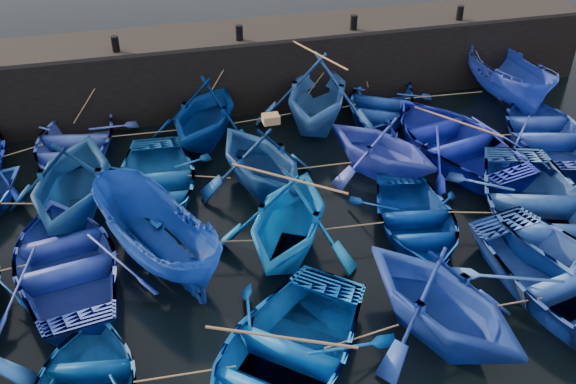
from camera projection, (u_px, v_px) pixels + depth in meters
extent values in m
plane|color=black|center=(322.00, 290.00, 15.06)|extent=(120.00, 120.00, 0.00)
cube|color=black|center=(236.00, 68.00, 22.79)|extent=(26.00, 2.50, 2.50)
cube|color=black|center=(235.00, 33.00, 22.05)|extent=(26.00, 2.50, 0.12)
cylinder|color=black|center=(115.00, 44.00, 20.32)|extent=(0.24, 0.24, 0.50)
cylinder|color=black|center=(239.00, 33.00, 21.16)|extent=(0.24, 0.24, 0.50)
cylinder|color=black|center=(354.00, 22.00, 21.99)|extent=(0.24, 0.24, 0.50)
cylinder|color=black|center=(460.00, 13.00, 22.83)|extent=(0.24, 0.24, 0.50)
imported|color=blue|center=(73.00, 142.00, 19.87)|extent=(4.50, 5.58, 1.03)
imported|color=navy|center=(204.00, 112.00, 20.32)|extent=(5.07, 5.30, 2.17)
imported|color=#285FAF|center=(317.00, 91.00, 21.19)|extent=(5.67, 6.01, 2.51)
imported|color=navy|center=(380.00, 103.00, 22.19)|extent=(5.26, 5.71, 0.97)
imported|color=blue|center=(507.00, 79.00, 22.76)|extent=(1.88, 4.94, 1.91)
imported|color=navy|center=(72.00, 178.00, 16.86)|extent=(4.83, 5.32, 2.41)
imported|color=#105396|center=(156.00, 182.00, 18.04)|extent=(3.73, 4.98, 0.98)
imported|color=navy|center=(261.00, 158.00, 17.99)|extent=(4.56, 4.93, 2.15)
imported|color=#2A3EC0|center=(382.00, 145.00, 18.73)|extent=(4.77, 4.94, 1.99)
imported|color=#0F1C97|center=(454.00, 139.00, 19.88)|extent=(5.15, 6.38, 1.17)
imported|color=#2343AB|center=(546.00, 131.00, 20.42)|extent=(4.80, 5.85, 1.06)
imported|color=#253CAC|center=(66.00, 259.00, 15.18)|extent=(4.38, 5.58, 1.05)
imported|color=#113B98|center=(155.00, 237.00, 15.30)|extent=(3.65, 4.91, 1.79)
imported|color=blue|center=(288.00, 217.00, 15.62)|extent=(5.15, 5.38, 2.19)
imported|color=navy|center=(416.00, 220.00, 16.60)|extent=(3.75, 4.76, 0.89)
imported|color=#234F95|center=(536.00, 207.00, 16.85)|extent=(5.67, 6.73, 1.19)
imported|color=#044EB5|center=(281.00, 357.00, 12.67)|extent=(6.26, 6.39, 1.08)
imported|color=#183BA4|center=(441.00, 298.00, 13.26)|extent=(4.96, 5.27, 2.21)
cube|color=olive|center=(271.00, 119.00, 17.38)|extent=(0.45, 0.36, 0.24)
cylinder|color=tan|center=(18.00, 152.00, 19.29)|extent=(1.39, 0.60, 0.04)
cylinder|color=tan|center=(140.00, 134.00, 20.23)|extent=(2.31, 0.14, 0.04)
cylinder|color=tan|center=(262.00, 118.00, 21.10)|extent=(2.01, 0.24, 0.04)
cylinder|color=tan|center=(349.00, 106.00, 21.87)|extent=(0.53, 0.14, 0.04)
cylinder|color=tan|center=(444.00, 95.00, 22.57)|extent=(2.91, 0.21, 0.04)
cylinder|color=tan|center=(16.00, 204.00, 17.05)|extent=(1.31, 0.39, 0.04)
cylinder|color=tan|center=(117.00, 189.00, 17.62)|extent=(0.37, 0.44, 0.04)
cylinder|color=tan|center=(209.00, 177.00, 18.15)|extent=(1.18, 0.47, 0.04)
cylinder|color=tan|center=(322.00, 166.00, 18.63)|extent=(1.80, 0.10, 0.04)
cylinder|color=tan|center=(418.00, 149.00, 19.44)|extent=(0.84, 0.50, 0.04)
cylinder|color=tan|center=(501.00, 135.00, 20.16)|extent=(1.33, 0.22, 0.04)
cylinder|color=tan|center=(12.00, 268.00, 14.88)|extent=(0.64, 0.12, 0.04)
cylinder|color=tan|center=(112.00, 253.00, 15.33)|extent=(0.32, 0.17, 0.04)
cylinder|color=tan|center=(223.00, 241.00, 15.71)|extent=(1.42, 0.33, 0.04)
cylinder|color=tan|center=(353.00, 226.00, 16.23)|extent=(1.59, 0.15, 0.04)
cylinder|color=tan|center=(477.00, 213.00, 16.71)|extent=(1.42, 0.45, 0.04)
cylinder|color=tan|center=(185.00, 374.00, 12.31)|extent=(1.96, 0.15, 0.04)
cylinder|color=tan|center=(362.00, 336.00, 13.12)|extent=(1.70, 0.27, 0.04)
cylinder|color=tan|center=(510.00, 304.00, 13.91)|extent=(1.57, 0.08, 0.04)
cylinder|color=tan|center=(95.00, 88.00, 20.60)|extent=(1.72, 0.51, 2.09)
cylinder|color=tan|center=(220.00, 76.00, 21.40)|extent=(1.61, 0.62, 2.09)
cylinder|color=tan|center=(330.00, 63.00, 22.30)|extent=(1.80, 0.41, 2.09)
cylinder|color=tan|center=(361.00, 60.00, 22.58)|extent=(0.61, 0.31, 2.08)
cylinder|color=tan|center=(475.00, 49.00, 23.42)|extent=(1.30, 0.49, 2.09)
cylinder|color=#99724C|center=(318.00, 54.00, 20.47)|extent=(1.08, 2.84, 0.06)
cylinder|color=#99724C|center=(457.00, 121.00, 19.54)|extent=(1.77, 2.49, 0.06)
cylinder|color=#99724C|center=(288.00, 178.00, 14.99)|extent=(2.34, 1.97, 0.06)
cylinder|color=#99724C|center=(281.00, 337.00, 12.35)|extent=(2.74, 1.32, 0.06)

